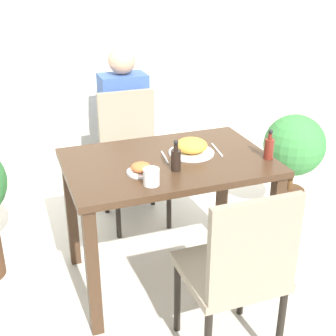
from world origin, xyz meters
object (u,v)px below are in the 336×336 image
food_plate (191,147)px  person_figure (124,126)px  condiment_bottle (176,159)px  potted_plant_right (293,154)px  sauce_bottle (269,147)px  side_plate (141,169)px  drink_cup (151,177)px  chair_near (238,269)px  chair_far (132,150)px

food_plate → person_figure: size_ratio=0.21×
condiment_bottle → person_figure: bearing=87.4°
food_plate → potted_plant_right: (0.86, 0.27, -0.27)m
sauce_bottle → person_figure: person_figure is taller
food_plate → sauce_bottle: bearing=-29.0°
side_plate → drink_cup: (0.01, -0.14, 0.02)m
chair_near → sauce_bottle: 0.76m
chair_far → potted_plant_right: 1.10m
sauce_bottle → potted_plant_right: bearing=43.1°
chair_far → side_plate: bearing=-102.5°
condiment_bottle → person_figure: person_figure is taller
chair_far → condiment_bottle: bearing=-91.1°
food_plate → person_figure: 1.08m
sauce_bottle → condiment_bottle: (-0.52, 0.03, 0.00)m
chair_near → drink_cup: size_ratio=10.92×
potted_plant_right → food_plate: bearing=-162.9°
chair_near → chair_far: same height
drink_cup → person_figure: 1.38m
chair_far → food_plate: size_ratio=3.60×
potted_plant_right → drink_cup: bearing=-155.0°
chair_near → condiment_bottle: bearing=-82.3°
side_plate → chair_near: bearing=-66.8°
potted_plant_right → condiment_bottle: bearing=-156.7°
potted_plant_right → person_figure: (-0.97, 0.78, 0.06)m
drink_cup → potted_plant_right: bearing=25.0°
food_plate → drink_cup: size_ratio=3.03×
side_plate → food_plate: bearing=23.9°
side_plate → chair_far: bearing=77.5°
condiment_bottle → person_figure: (0.05, 1.23, -0.23)m
side_plate → condiment_bottle: bearing=-8.5°
chair_near → person_figure: size_ratio=0.77×
potted_plant_right → person_figure: size_ratio=0.68×
drink_cup → sauce_bottle: size_ratio=0.50×
side_plate → person_figure: 1.24m
chair_near → person_figure: person_figure is taller
person_figure → food_plate: bearing=-84.4°
condiment_bottle → potted_plant_right: size_ratio=0.21×
chair_near → condiment_bottle: size_ratio=5.46×
chair_near → potted_plant_right: size_ratio=1.14×
condiment_bottle → sauce_bottle: bearing=-3.0°
food_plate → drink_cup: bearing=-138.4°
side_plate → condiment_bottle: size_ratio=0.88×
chair_far → food_plate: bearing=-79.0°
chair_far → food_plate: 0.79m
drink_cup → condiment_bottle: bearing=34.3°
drink_cup → person_figure: bearing=80.6°
side_plate → person_figure: size_ratio=0.12×
condiment_bottle → chair_near: bearing=-82.3°
chair_far → person_figure: (0.04, 0.33, 0.07)m
condiment_bottle → person_figure: 1.25m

